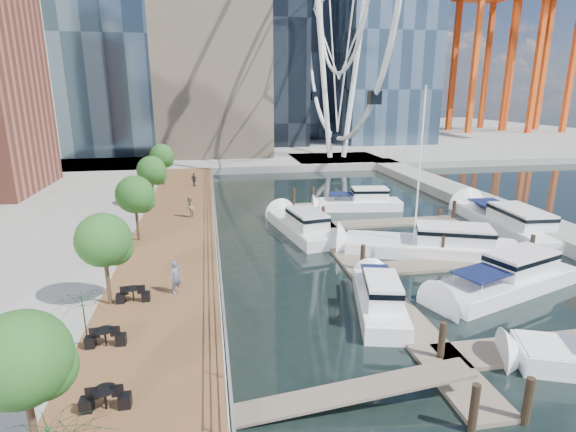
# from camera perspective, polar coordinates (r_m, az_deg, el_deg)

# --- Properties ---
(ground) EXTENTS (520.00, 520.00, 0.00)m
(ground) POSITION_cam_1_polar(r_m,az_deg,el_deg) (21.54, 8.79, -15.60)
(ground) COLOR black
(ground) RESTS_ON ground
(boardwalk) EXTENTS (6.00, 60.00, 1.00)m
(boardwalk) POSITION_cam_1_polar(r_m,az_deg,el_deg) (34.16, -14.12, -3.04)
(boardwalk) COLOR brown
(boardwalk) RESTS_ON ground
(seawall) EXTENTS (0.25, 60.00, 1.00)m
(seawall) POSITION_cam_1_polar(r_m,az_deg,el_deg) (34.06, -9.08, -2.81)
(seawall) COLOR #595954
(seawall) RESTS_ON ground
(land_far) EXTENTS (200.00, 114.00, 1.00)m
(land_far) POSITION_cam_1_polar(r_m,az_deg,el_deg) (120.02, -7.17, 10.25)
(land_far) COLOR gray
(land_far) RESTS_ON ground
(breakwater) EXTENTS (4.00, 60.00, 1.00)m
(breakwater) POSITION_cam_1_polar(r_m,az_deg,el_deg) (46.92, 24.35, 1.04)
(breakwater) COLOR gray
(breakwater) RESTS_ON ground
(pier) EXTENTS (14.00, 12.00, 1.00)m
(pier) POSITION_cam_1_polar(r_m,az_deg,el_deg) (73.07, 6.19, 7.02)
(pier) COLOR gray
(pier) RESTS_ON ground
(railing) EXTENTS (0.10, 60.00, 1.05)m
(railing) POSITION_cam_1_polar(r_m,az_deg,el_deg) (33.76, -9.33, -1.16)
(railing) COLOR white
(railing) RESTS_ON boardwalk
(floating_docks) EXTENTS (16.00, 34.00, 2.60)m
(floating_docks) POSITION_cam_1_polar(r_m,az_deg,el_deg) (32.62, 16.53, -4.11)
(floating_docks) COLOR #6D6051
(floating_docks) RESTS_ON ground
(port_cranes) EXTENTS (40.00, 52.00, 38.00)m
(port_cranes) POSITION_cam_1_polar(r_m,az_deg,el_deg) (135.41, 24.28, 17.91)
(port_cranes) COLOR #D84C14
(port_cranes) RESTS_ON ground
(street_trees) EXTENTS (2.60, 42.60, 4.60)m
(street_trees) POSITION_cam_1_polar(r_m,az_deg,el_deg) (32.50, -18.89, 2.59)
(street_trees) COLOR #3F2B1C
(street_trees) RESTS_ON ground
(cafe_tables) EXTENTS (2.50, 13.70, 0.74)m
(cafe_tables) POSITION_cam_1_polar(r_m,az_deg,el_deg) (18.62, -22.17, -17.11)
(cafe_tables) COLOR black
(cafe_tables) RESTS_ON ground
(yacht_foreground) EXTENTS (11.14, 6.29, 2.15)m
(yacht_foreground) POSITION_cam_1_polar(r_m,az_deg,el_deg) (29.08, 25.80, -8.52)
(yacht_foreground) COLOR white
(yacht_foreground) RESTS_ON ground
(pedestrian_near) EXTENTS (0.75, 0.74, 1.74)m
(pedestrian_near) POSITION_cam_1_polar(r_m,az_deg,el_deg) (23.97, -14.04, -7.54)
(pedestrian_near) COLOR #50546B
(pedestrian_near) RESTS_ON boardwalk
(pedestrian_mid) EXTENTS (0.90, 1.02, 1.76)m
(pedestrian_mid) POSITION_cam_1_polar(r_m,az_deg,el_deg) (38.08, -12.40, 1.13)
(pedestrian_mid) COLOR gray
(pedestrian_mid) RESTS_ON boardwalk
(pedestrian_far) EXTENTS (0.90, 0.88, 1.52)m
(pedestrian_far) POSITION_cam_1_polar(r_m,az_deg,el_deg) (50.82, -11.84, 4.56)
(pedestrian_far) COLOR #32343E
(pedestrian_far) RESTS_ON boardwalk
(moored_yachts) EXTENTS (21.76, 31.49, 11.50)m
(moored_yachts) POSITION_cam_1_polar(r_m,az_deg,el_deg) (34.28, 17.38, -4.10)
(moored_yachts) COLOR white
(moored_yachts) RESTS_ON ground
(cafe_seating) EXTENTS (4.40, 10.74, 2.42)m
(cafe_seating) POSITION_cam_1_polar(r_m,az_deg,el_deg) (16.02, -25.69, -19.92)
(cafe_seating) COLOR black
(cafe_seating) RESTS_ON ground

